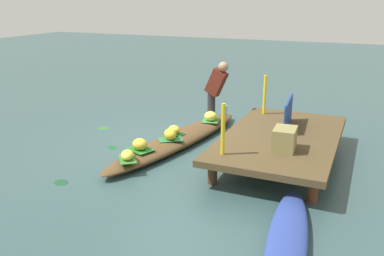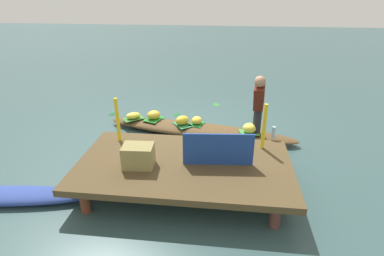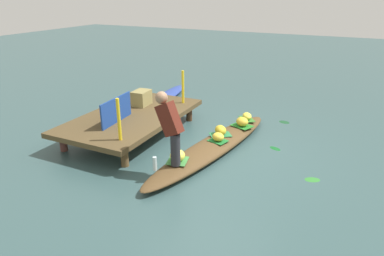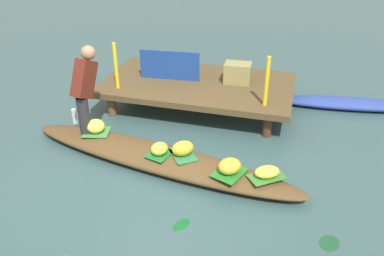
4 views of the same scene
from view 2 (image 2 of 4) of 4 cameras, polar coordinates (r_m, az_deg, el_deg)
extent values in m
plane|color=#335050|center=(6.53, 1.32, -1.24)|extent=(40.00, 40.00, 0.00)
cube|color=#503F25|center=(4.69, -1.43, -6.86)|extent=(3.20, 1.80, 0.10)
cylinder|color=brown|center=(5.43, 13.23, -5.57)|extent=(0.14, 0.14, 0.35)
cylinder|color=#462D1C|center=(5.70, -13.28, -4.08)|extent=(0.14, 0.14, 0.35)
cylinder|color=brown|center=(4.26, 15.14, -15.31)|extent=(0.14, 0.14, 0.35)
cylinder|color=brown|center=(4.59, -19.17, -12.61)|extent=(0.14, 0.14, 0.35)
ellipsoid|color=brown|center=(6.49, 1.33, -0.39)|extent=(4.09, 1.30, 0.21)
ellipsoid|color=#2C4193|center=(5.33, -31.23, -10.65)|extent=(2.64, 0.76, 0.17)
cube|color=#3D833E|center=(6.23, 10.50, -0.82)|extent=(0.43, 0.41, 0.01)
ellipsoid|color=#F6E64D|center=(6.19, 10.56, -0.01)|extent=(0.31, 0.30, 0.20)
cube|color=#1E6E2C|center=(6.51, 0.88, 0.77)|extent=(0.35, 0.39, 0.01)
ellipsoid|color=yellow|center=(6.48, 0.88, 1.43)|extent=(0.29, 0.30, 0.16)
cube|color=#38772D|center=(6.89, -10.75, 1.73)|extent=(0.50, 0.47, 0.01)
ellipsoid|color=yellow|center=(6.87, -10.79, 2.26)|extent=(0.36, 0.32, 0.14)
cube|color=#247626|center=(6.81, -7.05, 1.69)|extent=(0.44, 0.50, 0.01)
ellipsoid|color=gold|center=(6.77, -7.09, 2.41)|extent=(0.38, 0.38, 0.19)
cube|color=#2A7641|center=(6.48, -1.80, 0.65)|extent=(0.47, 0.50, 0.01)
ellipsoid|color=gold|center=(6.44, -1.82, 1.43)|extent=(0.36, 0.36, 0.19)
cylinder|color=#28282D|center=(6.17, 11.96, 1.55)|extent=(0.16, 0.16, 0.55)
cube|color=#571E14|center=(5.89, 12.29, 5.72)|extent=(0.26, 0.50, 0.59)
sphere|color=#9E7556|center=(5.65, 12.46, 8.38)|extent=(0.20, 0.20, 0.20)
cylinder|color=silver|center=(6.07, 14.80, -0.78)|extent=(0.07, 0.07, 0.23)
cube|color=navy|center=(4.50, 4.85, -3.98)|extent=(1.03, 0.12, 0.50)
cylinder|color=yellow|center=(5.02, 13.17, 0.25)|extent=(0.06, 0.06, 0.76)
cylinder|color=yellow|center=(5.29, -13.56, 1.48)|extent=(0.06, 0.06, 0.76)
cube|color=olive|center=(4.56, -9.87, -5.10)|extent=(0.46, 0.34, 0.33)
ellipsoid|color=#194828|center=(7.82, -14.42, 2.48)|extent=(0.28, 0.31, 0.01)
ellipsoid|color=#145A23|center=(7.56, -2.88, 2.48)|extent=(0.23, 0.28, 0.01)
ellipsoid|color=#2E7C2E|center=(8.25, 4.52, 4.38)|extent=(0.27, 0.30, 0.01)
camera|label=1|loc=(7.61, -64.15, 9.55)|focal=38.80mm
camera|label=3|loc=(9.62, 41.56, 19.30)|focal=32.60mm
camera|label=4|loc=(10.27, -6.30, 25.58)|focal=37.13mm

